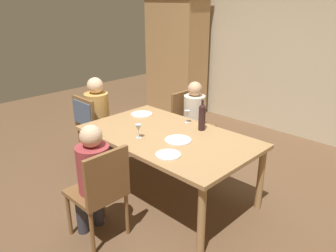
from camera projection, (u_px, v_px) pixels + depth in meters
The scene contains 17 objects.
ground_plane at pixel (168, 195), 3.78m from camera, with size 10.00×10.00×0.00m, color brown.
rear_room_partition at pixel (292, 50), 5.13m from camera, with size 6.40×0.12×2.70m, color beige.
armoire_cabinet at pixel (176, 55), 6.25m from camera, with size 1.18×0.62×2.18m.
dining_table at pixel (168, 141), 3.54m from camera, with size 1.86×1.11×0.74m.
chair_far_left at pixel (189, 120), 4.54m from camera, with size 0.44×0.44×0.92m.
chair_near at pixel (101, 189), 2.91m from camera, with size 0.44×0.44×0.92m.
chair_left_end at pixel (90, 121), 4.34m from camera, with size 0.44×0.46×0.92m.
person_woman_host at pixel (196, 115), 4.43m from camera, with size 0.33×0.28×1.09m.
person_man_bearded at pixel (93, 173), 2.94m from camera, with size 0.34×0.29×1.11m.
person_man_guest at pixel (99, 113), 4.41m from camera, with size 0.31×0.36×1.15m.
wine_bottle_tall_green at pixel (202, 116), 3.59m from camera, with size 0.08×0.08×0.34m.
wine_glass_near_left at pixel (138, 128), 3.40m from camera, with size 0.07×0.07×0.15m.
wine_glass_centre at pixel (187, 114), 3.82m from camera, with size 0.07×0.07×0.15m.
dinner_plate_host at pixel (178, 140), 3.36m from camera, with size 0.27×0.27×0.01m, color white.
dinner_plate_guest_left at pixel (142, 114), 4.12m from camera, with size 0.27×0.27×0.01m, color white.
dinner_plate_guest_right at pixel (168, 155), 3.05m from camera, with size 0.24×0.24×0.01m, color white.
handbag at pixel (120, 144), 4.83m from camera, with size 0.28×0.12×0.22m, color brown.
Camera 1 is at (2.26, -2.32, 2.10)m, focal length 35.40 mm.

